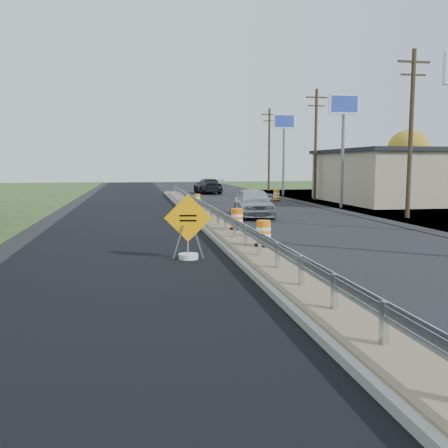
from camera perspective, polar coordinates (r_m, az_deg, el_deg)
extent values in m
plane|color=black|center=(17.78, 2.49, -3.12)|extent=(140.00, 140.00, 0.00)
cube|color=black|center=(27.26, -11.27, 0.25)|extent=(7.20, 120.00, 0.01)
cube|color=gray|center=(25.55, -1.44, 0.14)|extent=(1.60, 55.00, 0.18)
cube|color=brown|center=(25.54, -1.44, 0.39)|extent=(1.25, 55.00, 0.05)
cube|color=silver|center=(8.44, 17.83, -10.71)|extent=(0.10, 0.15, 0.70)
cube|color=silver|center=(10.18, 12.51, -7.53)|extent=(0.10, 0.15, 0.70)
cube|color=silver|center=(12.00, 8.82, -5.25)|extent=(0.10, 0.15, 0.70)
cube|color=silver|center=(13.87, 6.13, -3.57)|extent=(0.10, 0.15, 0.70)
cube|color=silver|center=(15.77, 4.10, -2.28)|extent=(0.10, 0.15, 0.70)
cube|color=silver|center=(17.69, 2.50, -1.27)|extent=(0.10, 0.15, 0.70)
cube|color=silver|center=(19.63, 1.22, -0.46)|extent=(0.10, 0.15, 0.70)
cube|color=silver|center=(21.58, 0.17, 0.20)|extent=(0.10, 0.15, 0.70)
cube|color=silver|center=(23.54, -0.70, 0.76)|extent=(0.10, 0.15, 0.70)
cube|color=silver|center=(25.50, -1.45, 1.23)|extent=(0.10, 0.15, 0.70)
cube|color=silver|center=(27.47, -2.08, 1.63)|extent=(0.10, 0.15, 0.70)
cube|color=silver|center=(29.44, -2.63, 1.98)|extent=(0.10, 0.15, 0.70)
cube|color=silver|center=(31.42, -3.11, 2.28)|extent=(0.10, 0.15, 0.70)
cube|color=silver|center=(33.40, -3.54, 2.55)|extent=(0.10, 0.15, 0.70)
cube|color=silver|center=(35.38, -3.91, 2.79)|extent=(0.10, 0.15, 0.70)
cube|color=silver|center=(37.37, -4.25, 3.00)|extent=(0.10, 0.15, 0.70)
cube|color=silver|center=(39.35, -4.55, 3.19)|extent=(0.10, 0.15, 0.70)
cube|color=silver|center=(41.34, -4.83, 3.37)|extent=(0.10, 0.15, 0.70)
cube|color=silver|center=(43.33, -5.08, 3.52)|extent=(0.10, 0.15, 0.70)
cube|color=silver|center=(45.32, -5.30, 3.67)|extent=(0.10, 0.15, 0.70)
cube|color=silver|center=(47.31, -5.51, 3.80)|extent=(0.10, 0.15, 0.70)
cube|color=silver|center=(49.30, -5.70, 3.92)|extent=(0.10, 0.15, 0.70)
cube|color=silver|center=(26.47, -1.78, 1.87)|extent=(0.04, 46.00, 0.34)
cube|color=silver|center=(26.47, -1.78, 1.70)|extent=(0.06, 46.00, 0.03)
cube|color=silver|center=(26.46, -1.78, 2.04)|extent=(0.06, 46.00, 0.03)
cube|color=tan|center=(44.66, 23.73, 4.90)|extent=(18.00, 12.00, 4.00)
cube|color=black|center=(44.65, 23.86, 7.61)|extent=(18.50, 12.50, 0.30)
cube|color=black|center=(40.38, 13.06, 4.58)|extent=(0.08, 7.20, 2.20)
cylinder|color=slate|center=(36.07, 13.37, 7.18)|extent=(0.22, 0.22, 6.80)
cube|color=white|center=(36.30, 13.54, 13.19)|extent=(2.20, 0.25, 1.40)
cube|color=#263FB2|center=(36.30, 13.54, 13.19)|extent=(1.90, 0.30, 1.10)
cylinder|color=slate|center=(49.22, 6.82, 7.18)|extent=(0.22, 0.22, 6.80)
cube|color=white|center=(49.40, 6.88, 11.59)|extent=(2.20, 0.25, 1.40)
cube|color=#263FB2|center=(49.40, 6.88, 11.59)|extent=(1.90, 0.30, 1.10)
cylinder|color=#473523|center=(30.31, 20.56, 9.49)|extent=(0.26, 0.26, 9.40)
cube|color=#473523|center=(30.78, 20.89, 16.94)|extent=(1.90, 0.12, 0.12)
cube|color=#473523|center=(30.66, 20.83, 15.65)|extent=(1.50, 0.10, 0.10)
cylinder|color=#473523|center=(43.89, 10.42, 8.86)|extent=(0.26, 0.26, 9.40)
cube|color=#473523|center=(44.22, 10.54, 14.05)|extent=(1.90, 0.12, 0.12)
cube|color=#473523|center=(44.13, 10.52, 13.15)|extent=(1.50, 0.10, 0.10)
cylinder|color=#473523|center=(58.17, 5.18, 8.43)|extent=(0.26, 0.26, 9.40)
cube|color=#473523|center=(58.42, 5.22, 12.35)|extent=(1.90, 0.12, 0.12)
cube|color=#473523|center=(58.36, 5.21, 11.67)|extent=(1.50, 0.10, 0.10)
cylinder|color=#473523|center=(59.19, 20.19, 4.95)|extent=(0.36, 0.36, 3.08)
sphere|color=gold|center=(59.19, 20.31, 7.86)|extent=(4.62, 4.62, 4.62)
cylinder|color=white|center=(16.30, -4.10, -3.73)|extent=(0.64, 0.64, 0.18)
cube|color=slate|center=(16.19, -5.24, -2.08)|extent=(0.38, 0.10, 1.11)
cube|color=slate|center=(16.25, -2.98, -2.02)|extent=(0.38, 0.10, 1.11)
cube|color=slate|center=(16.27, -4.13, -2.02)|extent=(0.09, 0.29, 1.13)
cube|color=#F3A004|center=(16.11, -4.13, 0.69)|extent=(1.53, 0.27, 1.54)
cube|color=black|center=(16.08, -4.13, 0.97)|extent=(0.55, 0.09, 0.06)
cube|color=black|center=(16.10, -4.12, 0.40)|extent=(0.55, 0.09, 0.06)
cylinder|color=black|center=(17.50, 4.53, -2.40)|extent=(0.62, 0.62, 0.08)
cylinder|color=orange|center=(17.43, 4.54, -1.01)|extent=(0.49, 0.49, 0.86)
cylinder|color=white|center=(17.42, 4.55, -0.54)|extent=(0.51, 0.51, 0.11)
cylinder|color=white|center=(17.45, 4.54, -1.27)|extent=(0.51, 0.51, 0.11)
cylinder|color=black|center=(21.91, 1.50, -0.51)|extent=(0.62, 0.62, 0.08)
cylinder|color=orange|center=(21.85, 1.50, 0.63)|extent=(0.50, 0.50, 0.87)
cylinder|color=white|center=(21.84, 1.50, 1.01)|extent=(0.51, 0.51, 0.11)
cylinder|color=white|center=(21.86, 1.50, 0.41)|extent=(0.51, 0.51, 0.11)
cylinder|color=black|center=(34.72, -3.07, 2.20)|extent=(0.53, 0.53, 0.07)
cylinder|color=orange|center=(34.69, -3.07, 2.81)|extent=(0.42, 0.42, 0.74)
cylinder|color=white|center=(34.69, -3.07, 3.01)|extent=(0.44, 0.44, 0.10)
cylinder|color=white|center=(34.70, -3.07, 2.69)|extent=(0.44, 0.44, 0.10)
cylinder|color=black|center=(42.07, 6.00, 2.68)|extent=(0.64, 0.64, 0.08)
cylinder|color=orange|center=(42.04, 6.01, 3.28)|extent=(0.51, 0.51, 0.89)
cylinder|color=white|center=(42.03, 6.01, 3.49)|extent=(0.52, 0.52, 0.12)
cylinder|color=white|center=(42.05, 6.01, 3.17)|extent=(0.52, 0.52, 0.12)
cylinder|color=black|center=(47.22, 3.25, 3.15)|extent=(0.54, 0.54, 0.07)
cylinder|color=orange|center=(47.19, 3.26, 3.60)|extent=(0.43, 0.43, 0.75)
cylinder|color=white|center=(47.19, 3.26, 3.76)|extent=(0.44, 0.44, 0.10)
cylinder|color=white|center=(47.20, 3.25, 3.52)|extent=(0.44, 0.44, 0.10)
imported|color=#BABABF|center=(29.28, 3.39, 2.48)|extent=(2.47, 5.17, 1.70)
imported|color=black|center=(52.70, -1.85, 4.36)|extent=(2.68, 5.60, 1.58)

